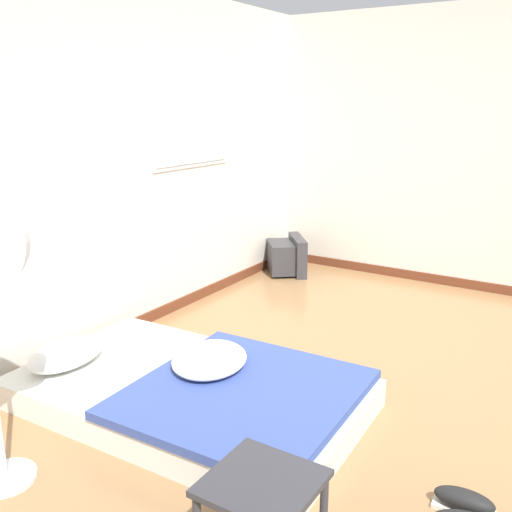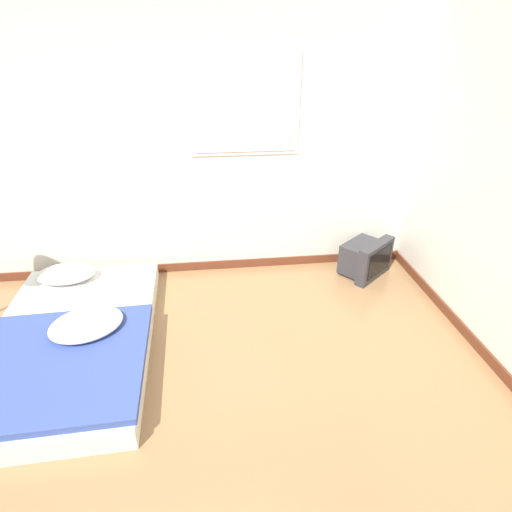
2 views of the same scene
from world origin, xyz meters
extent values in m
plane|color=#997047|center=(0.00, 0.00, 0.00)|extent=(20.00, 20.00, 0.00)
cube|color=silver|center=(0.00, 2.46, 1.30)|extent=(7.43, 0.06, 2.60)
cube|color=brown|center=(0.00, 2.42, 0.04)|extent=(7.43, 0.02, 0.09)
cube|color=silver|center=(0.84, 2.43, 1.64)|extent=(0.99, 0.01, 0.88)
cube|color=white|center=(0.84, 2.42, 1.64)|extent=(0.92, 0.01, 0.81)
cube|color=silver|center=(-0.65, 1.32, 0.08)|extent=(1.26, 2.04, 0.16)
ellipsoid|color=white|center=(-0.88, 2.09, 0.23)|extent=(0.53, 0.36, 0.14)
cube|color=#384C93|center=(-0.63, 0.94, 0.19)|extent=(1.26, 1.20, 0.05)
ellipsoid|color=silver|center=(-0.50, 1.27, 0.25)|extent=(0.65, 0.59, 0.11)
cube|color=#333338|center=(1.99, 2.20, 0.18)|extent=(0.49, 0.46, 0.31)
cube|color=#333338|center=(2.10, 2.07, 0.19)|extent=(0.47, 0.41, 0.38)
cube|color=black|center=(2.13, 2.02, 0.20)|extent=(0.34, 0.27, 0.28)
camera|label=1|loc=(-3.00, -0.64, 1.75)|focal=40.00mm
camera|label=2|loc=(0.50, -1.27, 2.15)|focal=28.00mm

